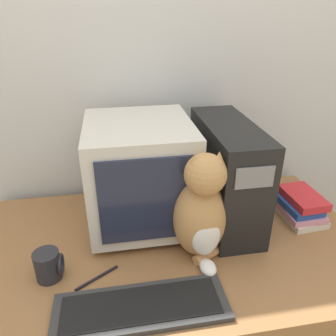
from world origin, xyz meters
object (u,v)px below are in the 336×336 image
cat (202,212)px  book_stack (300,207)px  crt_monitor (140,173)px  pen (97,278)px  keyboard (141,307)px  mug (49,265)px  computer_tower (226,173)px

cat → book_stack: bearing=13.2°
crt_monitor → pen: size_ratio=3.13×
keyboard → mug: bearing=147.2°
computer_tower → keyboard: bearing=-132.9°
crt_monitor → book_stack: bearing=-8.6°
computer_tower → pen: size_ratio=3.55×
cat → mug: bearing=179.1°
keyboard → book_stack: size_ratio=2.43×
computer_tower → cat: size_ratio=1.21×
cat → pen: 0.39m
crt_monitor → cat: crt_monitor is taller
book_stack → mug: book_stack is taller
mug → pen: bearing=-13.4°
book_stack → pen: size_ratio=1.51×
book_stack → mug: size_ratio=2.08×
computer_tower → mug: 0.69m
book_stack → pen: book_stack is taller
pen → mug: size_ratio=1.37×
computer_tower → keyboard: size_ratio=0.96×
book_stack → pen: 0.82m
crt_monitor → mug: crt_monitor is taller
keyboard → book_stack: 0.75m
crt_monitor → keyboard: size_ratio=0.85×
keyboard → cat: size_ratio=1.26×
keyboard → cat: cat is taller
computer_tower → cat: 0.25m
crt_monitor → mug: 0.44m
keyboard → pen: keyboard is taller
crt_monitor → computer_tower: (0.32, -0.03, -0.01)m
book_stack → computer_tower: bearing=168.2°
book_stack → mug: 0.95m
keyboard → mug: 0.32m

